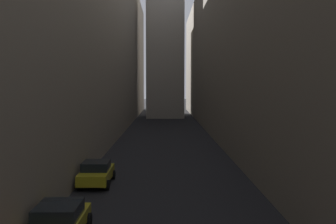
{
  "coord_description": "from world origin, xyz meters",
  "views": [
    {
      "loc": [
        -0.13,
        2.16,
        6.2
      ],
      "look_at": [
        0.0,
        16.53,
        5.22
      ],
      "focal_mm": 41.83,
      "sensor_mm": 36.0,
      "label": 1
    }
  ],
  "objects": [
    {
      "name": "building_block_right",
      "position": [
        10.8,
        50.0,
        11.08
      ],
      "size": [
        10.59,
        108.0,
        22.17
      ],
      "primitive_type": "cube",
      "color": "#756B5B",
      "rests_on": "ground"
    },
    {
      "name": "parked_car_left_third",
      "position": [
        -4.4,
        17.6,
        0.74
      ],
      "size": [
        2.06,
        4.14,
        1.44
      ],
      "rotation": [
        0.0,
        0.0,
        1.57
      ],
      "color": "#A59919",
      "rests_on": "ground"
    },
    {
      "name": "parked_car_left_far",
      "position": [
        -4.4,
        26.32,
        0.75
      ],
      "size": [
        1.98,
        3.95,
        1.47
      ],
      "rotation": [
        0.0,
        0.0,
        1.57
      ],
      "color": "#A59919",
      "rests_on": "ground"
    },
    {
      "name": "building_block_left",
      "position": [
        -11.54,
        50.0,
        12.32
      ],
      "size": [
        12.07,
        108.0,
        24.64
      ],
      "primitive_type": "cube",
      "color": "gray",
      "rests_on": "ground"
    },
    {
      "name": "ground_plane",
      "position": [
        0.0,
        48.0,
        0.0
      ],
      "size": [
        264.0,
        264.0,
        0.0
      ],
      "primitive_type": "plane",
      "color": "black"
    }
  ]
}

